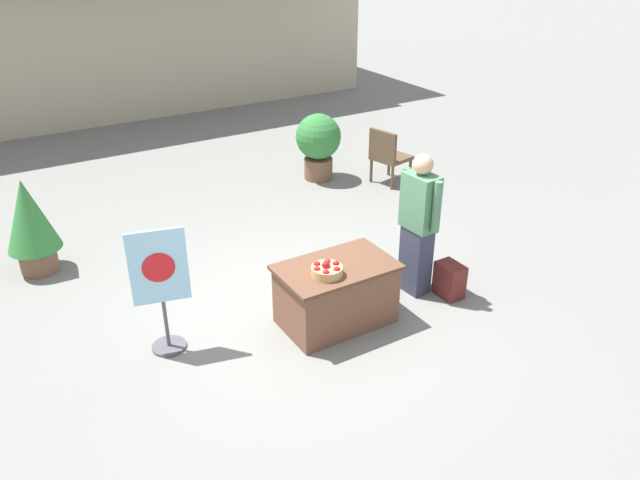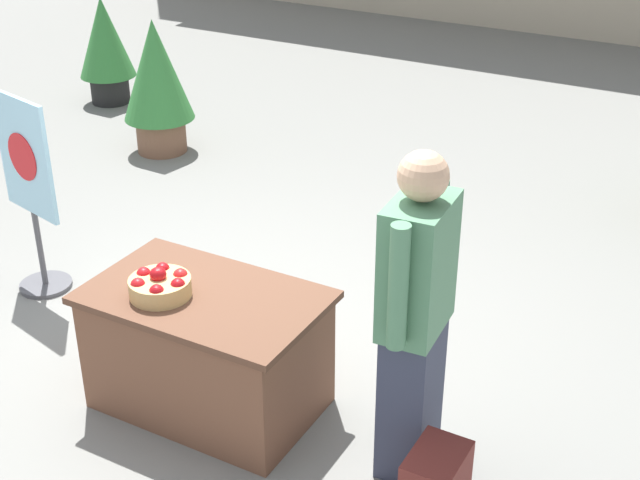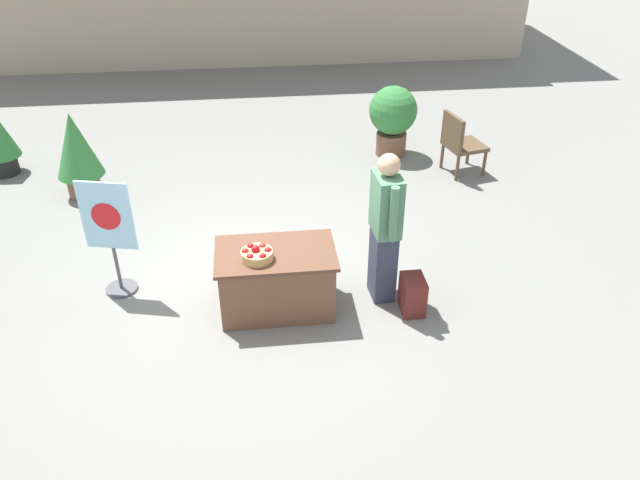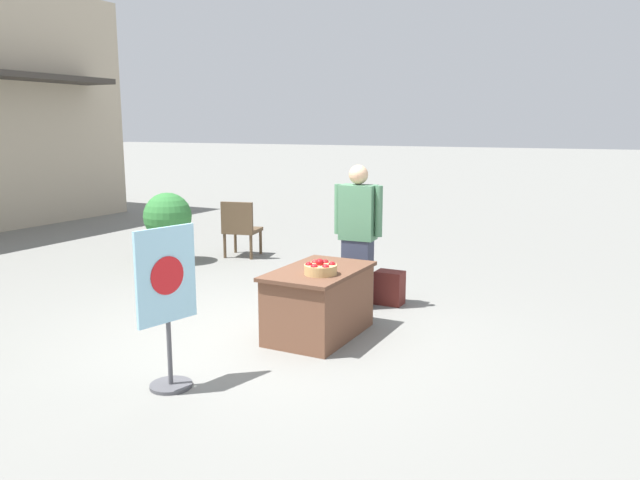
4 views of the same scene
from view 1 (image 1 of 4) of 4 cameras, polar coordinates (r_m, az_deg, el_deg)
ground_plane at (r=7.35m, az=-2.38°, el=-6.08°), size 120.00×120.00×0.00m
display_table at (r=6.89m, az=1.47°, el=-4.95°), size 1.27×0.79×0.72m
apple_basket at (r=6.50m, az=0.63°, el=-2.73°), size 0.33×0.33×0.16m
person_visitor at (r=7.32m, az=8.99°, el=1.47°), size 0.29×0.61×1.74m
backpack at (r=7.60m, az=11.76°, el=-3.60°), size 0.24×0.34×0.42m
poster_board at (r=6.48m, az=-14.33°, el=-4.12°), size 0.57×0.36×1.38m
patio_chair at (r=10.62m, az=6.21°, el=7.83°), size 0.66×0.66×0.96m
potted_plant_near_right at (r=10.74m, az=-0.15°, el=8.97°), size 0.77×0.77×1.14m
potted_plant_near_left at (r=8.53m, az=-25.01°, el=1.53°), size 0.66×0.66×1.26m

